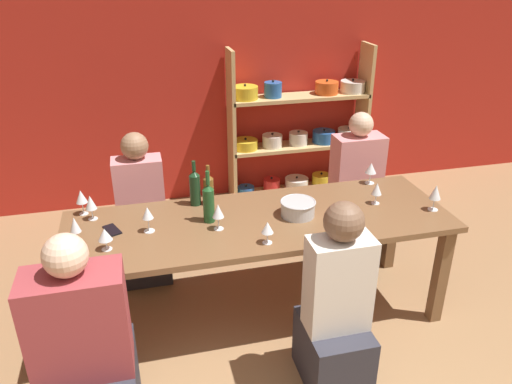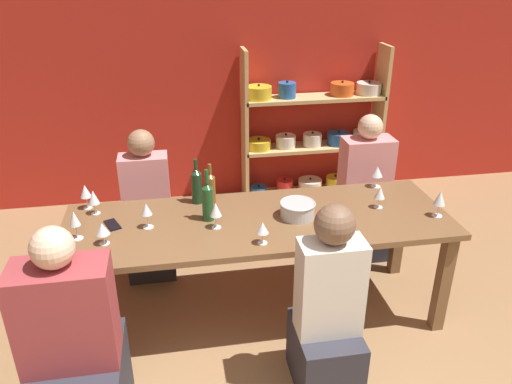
# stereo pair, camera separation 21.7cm
# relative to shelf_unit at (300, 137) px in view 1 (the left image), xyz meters

# --- Properties ---
(wall_back_red) EXTENTS (8.80, 0.06, 2.70)m
(wall_back_red) POSITION_rel_shelf_unit_xyz_m (-1.08, 0.20, 0.72)
(wall_back_red) COLOR red
(wall_back_red) RESTS_ON ground_plane
(shelf_unit) EXTENTS (1.44, 0.30, 1.55)m
(shelf_unit) POSITION_rel_shelf_unit_xyz_m (0.00, 0.00, 0.00)
(shelf_unit) COLOR tan
(shelf_unit) RESTS_ON ground_plane
(dining_table) EXTENTS (2.52, 0.85, 0.77)m
(dining_table) POSITION_rel_shelf_unit_xyz_m (-0.92, -1.89, 0.06)
(dining_table) COLOR brown
(dining_table) RESTS_ON ground_plane
(mixing_bowl) EXTENTS (0.24, 0.24, 0.11)m
(mixing_bowl) POSITION_rel_shelf_unit_xyz_m (-0.66, -1.89, 0.20)
(mixing_bowl) COLOR #B7BABC
(mixing_bowl) RESTS_ON dining_table
(wine_bottle_green) EXTENTS (0.07, 0.07, 0.32)m
(wine_bottle_green) POSITION_rel_shelf_unit_xyz_m (-1.29, -1.57, 0.28)
(wine_bottle_green) COLOR #19381E
(wine_bottle_green) RESTS_ON dining_table
(wine_bottle_dark) EXTENTS (0.07, 0.07, 0.29)m
(wine_bottle_dark) POSITION_rel_shelf_unit_xyz_m (-1.20, -1.59, 0.26)
(wine_bottle_dark) COLOR brown
(wine_bottle_dark) RESTS_ON dining_table
(wine_bottle_amber) EXTENTS (0.07, 0.07, 0.35)m
(wine_bottle_amber) POSITION_rel_shelf_unit_xyz_m (-1.24, -1.83, 0.28)
(wine_bottle_amber) COLOR #1E4C23
(wine_bottle_amber) RESTS_ON dining_table
(wine_glass_white_a) EXTENTS (0.07, 0.07, 0.19)m
(wine_glass_white_a) POSITION_rel_shelf_unit_xyz_m (-2.04, -1.94, 0.28)
(wine_glass_white_a) COLOR white
(wine_glass_white_a) RESTS_ON dining_table
(wine_glass_red_a) EXTENTS (0.07, 0.07, 0.17)m
(wine_glass_red_a) POSITION_rel_shelf_unit_xyz_m (-1.62, -1.87, 0.27)
(wine_glass_red_a) COLOR white
(wine_glass_red_a) RESTS_ON dining_table
(wine_glass_white_b) EXTENTS (0.08, 0.08, 0.18)m
(wine_glass_white_b) POSITION_rel_shelf_unit_xyz_m (0.25, -2.04, 0.27)
(wine_glass_white_b) COLOR white
(wine_glass_white_b) RESTS_ON dining_table
(wine_glass_red_b) EXTENTS (0.08, 0.08, 0.16)m
(wine_glass_red_b) POSITION_rel_shelf_unit_xyz_m (0.03, -1.53, 0.26)
(wine_glass_red_b) COLOR white
(wine_glass_red_b) RESTS_ON dining_table
(wine_glass_white_c) EXTENTS (0.07, 0.07, 0.17)m
(wine_glass_white_c) POSITION_rel_shelf_unit_xyz_m (-1.97, -1.62, 0.26)
(wine_glass_white_c) COLOR white
(wine_glass_white_c) RESTS_ON dining_table
(wine_glass_white_d) EXTENTS (0.08, 0.08, 0.14)m
(wine_glass_white_d) POSITION_rel_shelf_unit_xyz_m (-1.88, -2.03, 0.24)
(wine_glass_white_d) COLOR white
(wine_glass_white_d) RESTS_ON dining_table
(wine_glass_empty_a) EXTENTS (0.07, 0.07, 0.14)m
(wine_glass_empty_a) POSITION_rel_shelf_unit_xyz_m (-0.95, -2.19, 0.25)
(wine_glass_empty_a) COLOR white
(wine_glass_empty_a) RESTS_ON dining_table
(wine_glass_red_c) EXTENTS (0.07, 0.07, 0.17)m
(wine_glass_red_c) POSITION_rel_shelf_unit_xyz_m (-2.04, -1.53, 0.27)
(wine_glass_red_c) COLOR white
(wine_glass_red_c) RESTS_ON dining_table
(wine_glass_white_e) EXTENTS (0.07, 0.07, 0.15)m
(wine_glass_white_e) POSITION_rel_shelf_unit_xyz_m (-0.08, -1.86, 0.25)
(wine_glass_white_e) COLOR white
(wine_glass_white_e) RESTS_ON dining_table
(wine_glass_white_f) EXTENTS (0.07, 0.07, 0.17)m
(wine_glass_white_f) POSITION_rel_shelf_unit_xyz_m (-1.20, -1.95, 0.27)
(wine_glass_white_f) COLOR white
(wine_glass_white_f) RESTS_ON dining_table
(cell_phone) EXTENTS (0.12, 0.17, 0.01)m
(cell_phone) POSITION_rel_shelf_unit_xyz_m (-1.85, -1.81, 0.15)
(cell_phone) COLOR black
(cell_phone) RESTS_ON dining_table
(person_near_a) EXTENTS (0.36, 0.45, 1.19)m
(person_near_a) POSITION_rel_shelf_unit_xyz_m (-0.64, -2.57, -0.18)
(person_near_a) COLOR #2D2D38
(person_near_a) RESTS_ON ground_plane
(person_far_a) EXTENTS (0.36, 0.45, 1.19)m
(person_far_a) POSITION_rel_shelf_unit_xyz_m (-1.66, -1.16, -0.18)
(person_far_a) COLOR #2D2D38
(person_far_a) RESTS_ON ground_plane
(person_near_b) EXTENTS (0.46, 0.57, 1.25)m
(person_near_b) POSITION_rel_shelf_unit_xyz_m (-1.99, -2.68, -0.18)
(person_near_b) COLOR #2D2D38
(person_near_b) RESTS_ON ground_plane
(person_far_b) EXTENTS (0.41, 0.51, 1.21)m
(person_far_b) POSITION_rel_shelf_unit_xyz_m (0.11, -1.15, -0.19)
(person_far_b) COLOR #2D2D38
(person_far_b) RESTS_ON ground_plane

